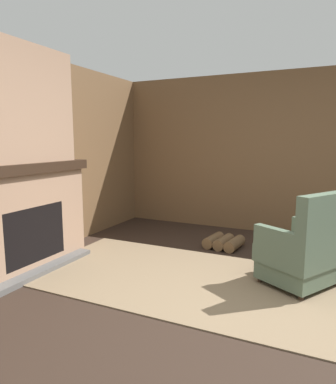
# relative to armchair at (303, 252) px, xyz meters

# --- Properties ---
(ground_plane) EXTENTS (14.00, 14.00, 0.00)m
(ground_plane) POSITION_rel_armchair_xyz_m (-0.30, -0.84, -0.36)
(ground_plane) COLOR #2D2119
(wood_panel_wall_left) EXTENTS (0.06, 6.20, 2.49)m
(wood_panel_wall_left) POSITION_rel_armchair_xyz_m (-3.13, -0.84, 0.89)
(wood_panel_wall_left) COLOR brown
(wood_panel_wall_left) RESTS_ON ground
(wood_panel_wall_back) EXTENTS (6.20, 0.09, 2.49)m
(wood_panel_wall_back) POSITION_rel_armchair_xyz_m (-0.26, 1.99, 0.89)
(wood_panel_wall_back) COLOR brown
(wood_panel_wall_back) RESTS_ON ground
(fireplace_hearth) EXTENTS (0.61, 1.70, 1.21)m
(fireplace_hearth) POSITION_rel_armchair_xyz_m (-2.88, -0.84, 0.24)
(fireplace_hearth) COLOR #9E7A60
(fireplace_hearth) RESTS_ON ground
(chimney_breast) EXTENTS (0.36, 1.41, 1.26)m
(chimney_breast) POSITION_rel_armchair_xyz_m (-2.89, -0.84, 1.48)
(chimney_breast) COLOR #9E7A60
(chimney_breast) RESTS_ON fireplace_hearth
(area_rug) EXTENTS (4.09, 1.73, 0.01)m
(area_rug) POSITION_rel_armchair_xyz_m (-0.74, -0.33, -0.35)
(area_rug) COLOR #7A664C
(area_rug) RESTS_ON ground
(armchair) EXTENTS (0.88, 0.91, 0.97)m
(armchair) POSITION_rel_armchair_xyz_m (0.00, 0.00, 0.00)
(armchair) COLOR #516651
(armchair) RESTS_ON ground
(firewood_stack) EXTENTS (0.51, 0.48, 0.15)m
(firewood_stack) POSITION_rel_armchair_xyz_m (-1.06, 0.89, -0.28)
(firewood_stack) COLOR brown
(firewood_stack) RESTS_ON ground
(storage_case) EXTENTS (0.18, 0.20, 0.15)m
(storage_case) POSITION_rel_armchair_xyz_m (-2.93, -0.51, 0.93)
(storage_case) COLOR brown
(storage_case) RESTS_ON fireplace_hearth
(decorative_plate_on_mantel) EXTENTS (0.06, 0.24, 0.24)m
(decorative_plate_on_mantel) POSITION_rel_armchair_xyz_m (-2.95, -0.83, 0.97)
(decorative_plate_on_mantel) COLOR red
(decorative_plate_on_mantel) RESTS_ON fireplace_hearth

